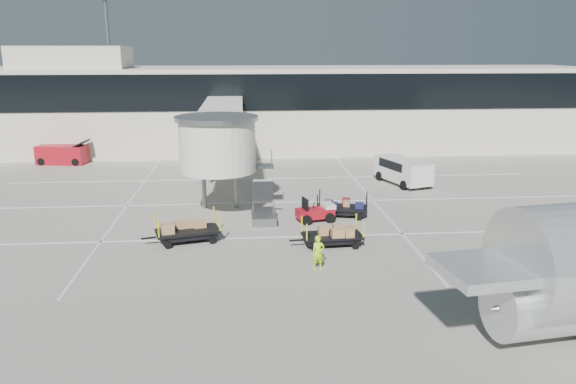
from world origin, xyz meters
The scene contains 11 objects.
ground centered at (0.00, 0.00, 0.00)m, with size 140.00×140.00×0.00m, color #B4AEA1.
lane_markings centered at (-0.67, 9.33, 0.01)m, with size 40.00×30.00×0.02m.
terminal centered at (-0.35, 29.94, 4.11)m, with size 64.00×12.11×15.20m.
jet_bridge centered at (-3.97, 12.26, 4.28)m, with size 5.70×20.40×6.03m.
baggage_tug centered at (1.65, 4.73, 0.52)m, with size 2.36×1.80×1.43m.
suitcase_cart centered at (3.21, 5.52, 0.52)m, with size 3.75×2.14×1.44m.
box_cart_near centered at (2.03, 0.42, 0.57)m, with size 3.75×1.73×1.45m.
box_cart_far centered at (-5.58, 1.65, 0.56)m, with size 4.06×2.39×1.56m.
ground_worker centered at (0.79, -2.60, 0.80)m, with size 0.58×0.38×1.59m, color #B3EB18.
minivan centered at (9.20, 13.56, 1.12)m, with size 3.43×5.28×1.86m.
belt_loader centered at (-18.22, 23.18, 0.81)m, with size 4.59×2.28×2.12m.
Camera 1 is at (-2.51, -26.32, 9.75)m, focal length 35.00 mm.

